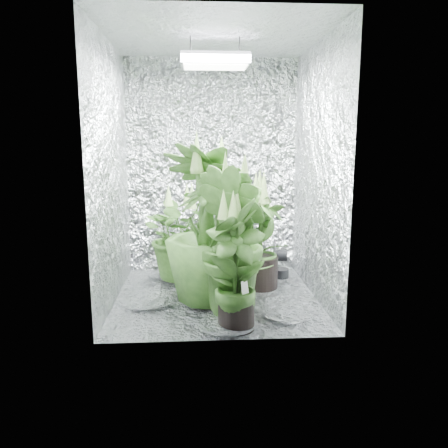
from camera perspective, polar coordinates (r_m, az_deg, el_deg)
ground at (r=3.61m, az=-1.06°, el=-9.43°), size 1.60×1.60×0.00m
walls at (r=3.39m, az=-1.12°, el=6.63°), size 1.62×1.62×2.00m
ceiling at (r=3.47m, az=-1.18°, el=23.34°), size 1.60×1.60×0.01m
grow_lamp at (r=3.44m, az=-1.17°, el=20.50°), size 0.50×0.30×0.22m
plant_a at (r=3.93m, az=-5.60°, el=-1.41°), size 0.95×0.95×0.89m
plant_b at (r=3.72m, az=4.81°, el=-1.56°), size 0.65×0.65×1.02m
plant_c at (r=3.98m, az=1.78°, el=-1.49°), size 0.53×0.53×0.88m
plant_d at (r=3.31m, az=-1.99°, el=-0.26°), size 0.91×0.91×1.31m
plant_e at (r=3.76m, az=0.99°, el=-2.12°), size 0.71×0.71×0.87m
plant_f at (r=2.88m, az=1.64°, el=-5.44°), size 0.65×0.65×0.96m
plant_g at (r=3.08m, az=1.35°, el=-2.41°), size 0.76×0.76×1.16m
circulation_fan at (r=4.08m, az=7.04°, el=-4.82°), size 0.16×0.32×0.37m
plant_label at (r=2.90m, az=2.72°, el=-8.25°), size 0.06×0.05×0.09m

